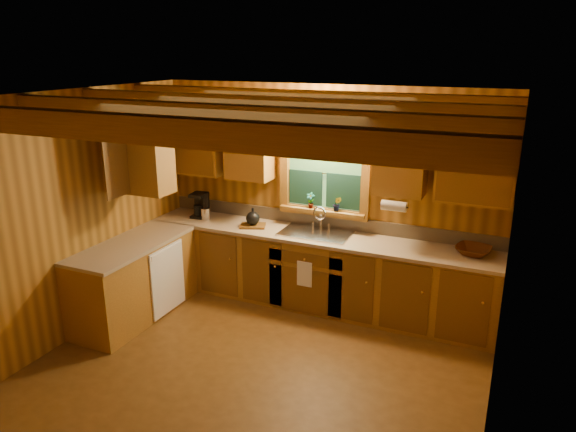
{
  "coord_description": "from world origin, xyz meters",
  "views": [
    {
      "loc": [
        2.1,
        -3.96,
        2.99
      ],
      "look_at": [
        0.0,
        0.8,
        1.35
      ],
      "focal_mm": 33.41,
      "sensor_mm": 36.0,
      "label": 1
    }
  ],
  "objects_px": {
    "cutting_board": "(253,226)",
    "wicker_basket": "(473,251)",
    "sink": "(315,237)",
    "coffee_maker": "(200,205)"
  },
  "relations": [
    {
      "from": "sink",
      "to": "wicker_basket",
      "type": "height_order",
      "value": "sink"
    },
    {
      "from": "wicker_basket",
      "to": "sink",
      "type": "bearing_deg",
      "value": -178.32
    },
    {
      "from": "sink",
      "to": "coffee_maker",
      "type": "bearing_deg",
      "value": 178.45
    },
    {
      "from": "coffee_maker",
      "to": "wicker_basket",
      "type": "bearing_deg",
      "value": -6.25
    },
    {
      "from": "cutting_board",
      "to": "wicker_basket",
      "type": "bearing_deg",
      "value": -18.33
    },
    {
      "from": "cutting_board",
      "to": "wicker_basket",
      "type": "distance_m",
      "value": 2.56
    },
    {
      "from": "wicker_basket",
      "to": "cutting_board",
      "type": "bearing_deg",
      "value": -177.32
    },
    {
      "from": "sink",
      "to": "coffee_maker",
      "type": "relative_size",
      "value": 2.59
    },
    {
      "from": "sink",
      "to": "wicker_basket",
      "type": "xyz_separation_m",
      "value": [
        1.76,
        0.05,
        0.09
      ]
    },
    {
      "from": "sink",
      "to": "cutting_board",
      "type": "xyz_separation_m",
      "value": [
        -0.79,
        -0.07,
        0.06
      ]
    }
  ]
}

